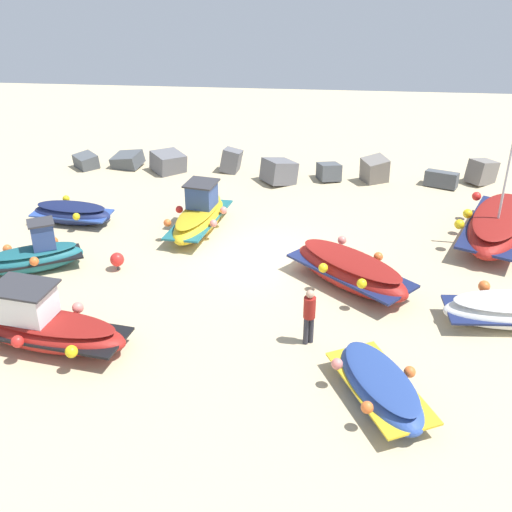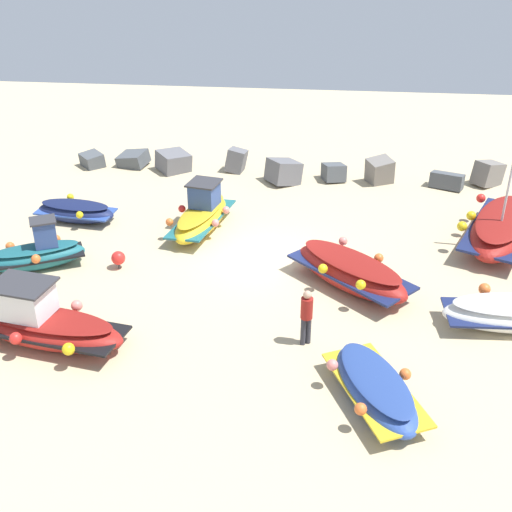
# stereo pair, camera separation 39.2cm
# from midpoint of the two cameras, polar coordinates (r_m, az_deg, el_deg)

# --- Properties ---
(ground_plane) EXTENTS (47.65, 47.65, 0.00)m
(ground_plane) POSITION_cam_midpoint_polar(r_m,az_deg,el_deg) (21.28, -0.07, -0.10)
(ground_plane) COLOR #C6B289
(fishing_boat_1) EXTENTS (4.49, 2.39, 1.79)m
(fishing_boat_1) POSITION_cam_midpoint_polar(r_m,az_deg,el_deg) (17.68, -19.00, -6.00)
(fishing_boat_1) COLOR maroon
(fishing_boat_1) RESTS_ON ground_plane
(fishing_boat_2) EXTENTS (3.14, 1.69, 0.80)m
(fishing_boat_2) POSITION_cam_midpoint_polar(r_m,az_deg,el_deg) (24.57, -16.68, 3.72)
(fishing_boat_2) COLOR navy
(fishing_boat_2) RESTS_ON ground_plane
(fishing_boat_3) EXTENTS (3.28, 2.41, 1.68)m
(fishing_boat_3) POSITION_cam_midpoint_polar(r_m,az_deg,el_deg) (21.55, -19.81, 0.01)
(fishing_boat_3) COLOR #1E6670
(fishing_boat_3) RESTS_ON ground_plane
(fishing_boat_4) EXTENTS (4.10, 3.91, 1.03)m
(fishing_boat_4) POSITION_cam_midpoint_polar(r_m,az_deg,el_deg) (19.58, 7.94, -1.29)
(fishing_boat_4) COLOR maroon
(fishing_boat_4) RESTS_ON ground_plane
(fishing_boat_5) EXTENTS (2.12, 4.01, 1.78)m
(fishing_boat_5) POSITION_cam_midpoint_polar(r_m,az_deg,el_deg) (23.00, -5.61, 3.63)
(fishing_boat_5) COLOR gold
(fishing_boat_5) RESTS_ON ground_plane
(fishing_boat_6) EXTENTS (3.75, 5.42, 4.24)m
(fishing_boat_6) POSITION_cam_midpoint_polar(r_m,az_deg,el_deg) (23.61, 20.50, 2.56)
(fishing_boat_6) COLOR maroon
(fishing_boat_6) RESTS_ON ground_plane
(fishing_boat_7) EXTENTS (2.55, 3.55, 0.85)m
(fishing_boat_7) POSITION_cam_midpoint_polar(r_m,az_deg,el_deg) (15.33, 10.36, -11.47)
(fishing_boat_7) COLOR #2D4C9E
(fishing_boat_7) RESTS_ON ground_plane
(person_walking) EXTENTS (0.32, 0.32, 1.64)m
(person_walking) POSITION_cam_midpoint_polar(r_m,az_deg,el_deg) (16.65, 4.15, -5.16)
(person_walking) COLOR #2D2D38
(person_walking) RESTS_ON ground_plane
(breakwater_rocks) EXTENTS (18.93, 2.84, 1.29)m
(breakwater_rocks) POSITION_cam_midpoint_polar(r_m,az_deg,el_deg) (27.99, 1.38, 7.98)
(breakwater_rocks) COLOR #4C5156
(breakwater_rocks) RESTS_ON ground_plane
(mooring_buoy_1) EXTENTS (0.45, 0.45, 0.60)m
(mooring_buoy_1) POSITION_cam_midpoint_polar(r_m,az_deg,el_deg) (20.87, -12.92, -0.32)
(mooring_buoy_1) COLOR #3F3F42
(mooring_buoy_1) RESTS_ON ground_plane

